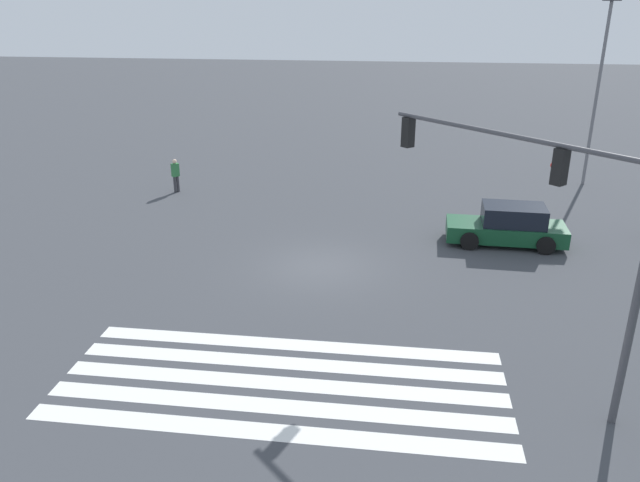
# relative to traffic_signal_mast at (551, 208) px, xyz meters

# --- Properties ---
(ground_plane) EXTENTS (153.93, 153.93, 0.00)m
(ground_plane) POSITION_rel_traffic_signal_mast_xyz_m (-6.23, 6.23, -4.60)
(ground_plane) COLOR #3D3F44
(crosswalk_markings) EXTENTS (11.32, 4.40, 0.01)m
(crosswalk_markings) POSITION_rel_traffic_signal_mast_xyz_m (-6.23, -1.15, -4.60)
(crosswalk_markings) COLOR silver
(crosswalk_markings) RESTS_ON ground_plane
(traffic_signal_mast) EXTENTS (5.36, 5.36, 6.32)m
(traffic_signal_mast) POSITION_rel_traffic_signal_mast_xyz_m (0.00, 0.00, 0.00)
(traffic_signal_mast) COLOR #47474C
(traffic_signal_mast) RESTS_ON ground_plane
(car_0) EXTENTS (4.64, 2.10, 1.59)m
(car_0) POSITION_rel_traffic_signal_mast_xyz_m (0.82, 9.49, -3.86)
(car_0) COLOR #144728
(car_0) RESTS_ON ground_plane
(pedestrian) EXTENTS (0.41, 0.41, 1.68)m
(pedestrian) POSITION_rel_traffic_signal_mast_xyz_m (-14.58, 14.54, -3.66)
(pedestrian) COLOR #38383D
(pedestrian) RESTS_ON ground_plane
(street_light_pole_a) EXTENTS (0.80, 0.36, 9.17)m
(street_light_pole_a) POSITION_rel_traffic_signal_mast_xyz_m (6.02, 18.69, 0.80)
(street_light_pole_a) COLOR slate
(street_light_pole_a) RESTS_ON ground_plane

